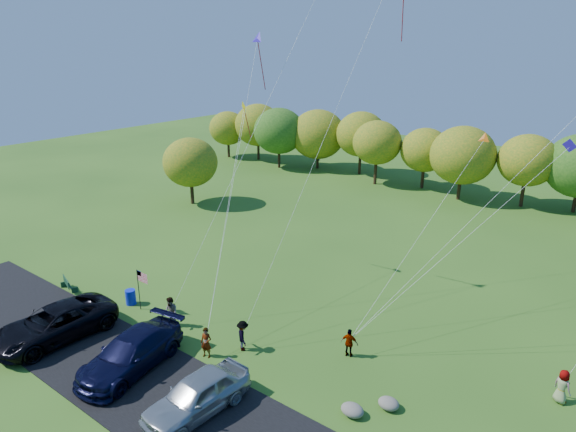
{
  "coord_description": "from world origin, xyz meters",
  "views": [
    {
      "loc": [
        17.41,
        -16.6,
        16.17
      ],
      "look_at": [
        -0.05,
        6.0,
        6.42
      ],
      "focal_mm": 32.0,
      "sensor_mm": 36.0,
      "label": 1
    }
  ],
  "objects_px": {
    "minivan_silver": "(197,395)",
    "minivan_navy": "(131,353)",
    "flyer_a": "(206,343)",
    "trash_barrel": "(131,297)",
    "flyer_b": "(171,312)",
    "minivan_dark": "(55,324)",
    "flyer_e": "(562,387)",
    "park_bench": "(67,284)",
    "flyer_d": "(349,343)",
    "flyer_c": "(243,336)"
  },
  "relations": [
    {
      "from": "minivan_silver",
      "to": "flyer_d",
      "type": "xyz_separation_m",
      "value": [
        3.14,
        8.09,
        -0.15
      ]
    },
    {
      "from": "minivan_dark",
      "to": "minivan_silver",
      "type": "distance_m",
      "value": 11.0
    },
    {
      "from": "minivan_dark",
      "to": "flyer_a",
      "type": "bearing_deg",
      "value": 29.14
    },
    {
      "from": "flyer_a",
      "to": "flyer_c",
      "type": "distance_m",
      "value": 2.03
    },
    {
      "from": "flyer_b",
      "to": "flyer_d",
      "type": "height_order",
      "value": "flyer_b"
    },
    {
      "from": "flyer_b",
      "to": "flyer_c",
      "type": "relative_size",
      "value": 1.08
    },
    {
      "from": "trash_barrel",
      "to": "flyer_d",
      "type": "bearing_deg",
      "value": 14.33
    },
    {
      "from": "minivan_silver",
      "to": "flyer_e",
      "type": "height_order",
      "value": "minivan_silver"
    },
    {
      "from": "minivan_dark",
      "to": "flyer_a",
      "type": "height_order",
      "value": "minivan_dark"
    },
    {
      "from": "minivan_dark",
      "to": "trash_barrel",
      "type": "relative_size",
      "value": 6.92
    },
    {
      "from": "flyer_a",
      "to": "trash_barrel",
      "type": "relative_size",
      "value": 1.76
    },
    {
      "from": "flyer_c",
      "to": "trash_barrel",
      "type": "height_order",
      "value": "flyer_c"
    },
    {
      "from": "minivan_navy",
      "to": "minivan_dark",
      "type": "bearing_deg",
      "value": 178.4
    },
    {
      "from": "flyer_b",
      "to": "minivan_navy",
      "type": "bearing_deg",
      "value": -54.79
    },
    {
      "from": "minivan_navy",
      "to": "flyer_c",
      "type": "distance_m",
      "value": 5.91
    },
    {
      "from": "park_bench",
      "to": "trash_barrel",
      "type": "relative_size",
      "value": 1.63
    },
    {
      "from": "minivan_navy",
      "to": "park_bench",
      "type": "bearing_deg",
      "value": 155.35
    },
    {
      "from": "flyer_e",
      "to": "flyer_d",
      "type": "bearing_deg",
      "value": 43.73
    },
    {
      "from": "flyer_d",
      "to": "park_bench",
      "type": "height_order",
      "value": "flyer_d"
    },
    {
      "from": "flyer_d",
      "to": "minivan_silver",
      "type": "bearing_deg",
      "value": 55.69
    },
    {
      "from": "minivan_dark",
      "to": "flyer_c",
      "type": "distance_m",
      "value": 10.82
    },
    {
      "from": "minivan_dark",
      "to": "flyer_b",
      "type": "xyz_separation_m",
      "value": [
        4.15,
        4.93,
        -0.06
      ]
    },
    {
      "from": "flyer_b",
      "to": "trash_barrel",
      "type": "distance_m",
      "value": 4.31
    },
    {
      "from": "flyer_d",
      "to": "flyer_e",
      "type": "distance_m",
      "value": 10.25
    },
    {
      "from": "flyer_c",
      "to": "flyer_d",
      "type": "bearing_deg",
      "value": -108.81
    },
    {
      "from": "flyer_c",
      "to": "flyer_b",
      "type": "bearing_deg",
      "value": 48.91
    },
    {
      "from": "flyer_e",
      "to": "trash_barrel",
      "type": "relative_size",
      "value": 1.74
    },
    {
      "from": "minivan_silver",
      "to": "flyer_e",
      "type": "distance_m",
      "value": 17.0
    },
    {
      "from": "minivan_navy",
      "to": "minivan_silver",
      "type": "xyz_separation_m",
      "value": [
        5.16,
        -0.18,
        -0.01
      ]
    },
    {
      "from": "minivan_navy",
      "to": "flyer_d",
      "type": "bearing_deg",
      "value": 33.39
    },
    {
      "from": "flyer_b",
      "to": "park_bench",
      "type": "bearing_deg",
      "value": -159.72
    },
    {
      "from": "minivan_silver",
      "to": "flyer_e",
      "type": "bearing_deg",
      "value": 43.63
    },
    {
      "from": "flyer_d",
      "to": "minivan_navy",
      "type": "bearing_deg",
      "value": 30.55
    },
    {
      "from": "minivan_silver",
      "to": "minivan_navy",
      "type": "bearing_deg",
      "value": -178.59
    },
    {
      "from": "flyer_c",
      "to": "flyer_e",
      "type": "xyz_separation_m",
      "value": [
        14.79,
        5.94,
        -0.02
      ]
    },
    {
      "from": "minivan_dark",
      "to": "flyer_d",
      "type": "height_order",
      "value": "minivan_dark"
    },
    {
      "from": "minivan_dark",
      "to": "minivan_navy",
      "type": "height_order",
      "value": "minivan_dark"
    },
    {
      "from": "flyer_b",
      "to": "minivan_dark",
      "type": "bearing_deg",
      "value": -117.28
    },
    {
      "from": "flyer_b",
      "to": "flyer_d",
      "type": "bearing_deg",
      "value": 34.04
    },
    {
      "from": "flyer_c",
      "to": "flyer_d",
      "type": "xyz_separation_m",
      "value": [
        4.95,
        3.05,
        -0.06
      ]
    },
    {
      "from": "minivan_navy",
      "to": "flyer_a",
      "type": "xyz_separation_m",
      "value": [
        2.24,
        3.17,
        -0.12
      ]
    },
    {
      "from": "park_bench",
      "to": "flyer_d",
      "type": "bearing_deg",
      "value": 33.28
    },
    {
      "from": "flyer_a",
      "to": "trash_barrel",
      "type": "height_order",
      "value": "flyer_a"
    },
    {
      "from": "minivan_navy",
      "to": "flyer_e",
      "type": "height_order",
      "value": "minivan_navy"
    },
    {
      "from": "minivan_silver",
      "to": "minivan_dark",
      "type": "bearing_deg",
      "value": -172.92
    },
    {
      "from": "flyer_c",
      "to": "park_bench",
      "type": "bearing_deg",
      "value": 47.7
    },
    {
      "from": "flyer_d",
      "to": "flyer_e",
      "type": "bearing_deg",
      "value": -176.72
    },
    {
      "from": "flyer_e",
      "to": "park_bench",
      "type": "distance_m",
      "value": 30.2
    },
    {
      "from": "flyer_a",
      "to": "flyer_c",
      "type": "xyz_separation_m",
      "value": [
        1.11,
        1.7,
        0.01
      ]
    },
    {
      "from": "flyer_a",
      "to": "flyer_b",
      "type": "height_order",
      "value": "flyer_b"
    }
  ]
}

